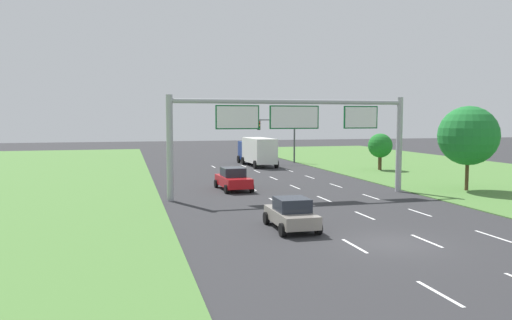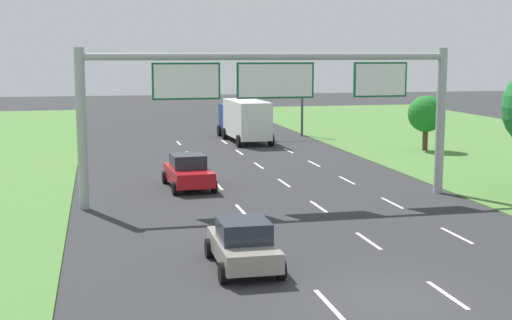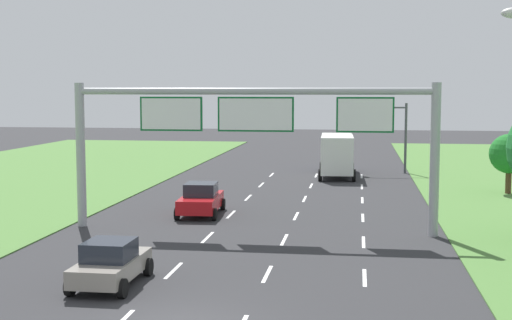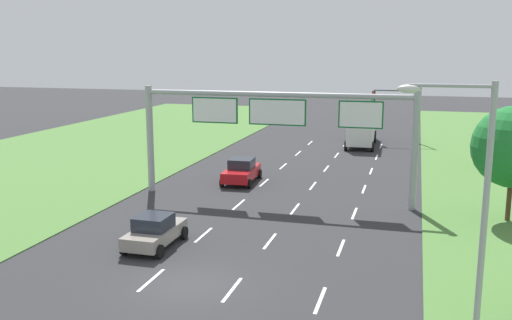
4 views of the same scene
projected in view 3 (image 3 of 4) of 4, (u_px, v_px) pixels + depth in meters
The scene contains 9 objects.
lane_dashes_inner_left at pixel (192, 252), 29.32m from camera, with size 0.14×56.40×0.01m.
lane_dashes_inner_right at pixel (277, 255), 28.83m from camera, with size 0.14×56.40×0.01m.
lane_dashes_slip at pixel (364, 258), 28.33m from camera, with size 0.14×56.40×0.01m.
car_near_red at pixel (111, 263), 24.28m from camera, with size 2.01×3.91×1.58m.
car_lead_silver at pixel (201, 199), 38.03m from camera, with size 2.37×4.46×1.71m.
box_truck at pixel (337, 153), 55.12m from camera, with size 2.90×8.61×3.21m.
sign_gantry at pixel (253, 127), 33.26m from camera, with size 17.24×0.44×7.00m.
traffic_light_mast at pixel (381, 125), 56.73m from camera, with size 4.76×0.49×5.60m.
roadside_tree_far at pixel (509, 154), 45.26m from camera, with size 2.52×2.52×3.87m.
Camera 3 is at (4.96, -19.13, 6.69)m, focal length 50.00 mm.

